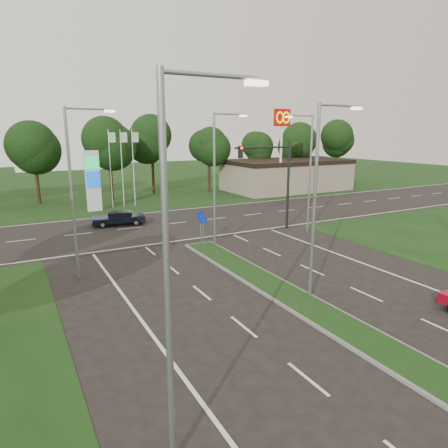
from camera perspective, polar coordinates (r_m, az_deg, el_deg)
name	(u,v)px	position (r m, az deg, el deg)	size (l,w,h in m)	color
ground	(407,365)	(15.72, 24.69, -17.86)	(160.00, 160.00, 0.00)	black
verge_far	(94,184)	(64.21, -18.12, 5.45)	(160.00, 50.00, 0.02)	black
cross_road	(164,225)	(34.56, -8.57, -0.09)	(160.00, 12.00, 0.02)	black
median_kerb	(326,317)	(18.00, 14.34, -12.74)	(2.00, 26.00, 0.12)	slate
commercial_building	(286,175)	(55.25, 8.92, 6.90)	(16.00, 9.00, 4.00)	gray
streetlight_median_near	(318,193)	(18.61, 13.33, 4.39)	(2.53, 0.22, 9.00)	gray
streetlight_median_far	(217,173)	(26.85, -1.01, 7.30)	(2.53, 0.22, 9.00)	gray
streetlight_left_near	(175,259)	(8.71, -6.97, -5.04)	(2.53, 0.22, 9.00)	gray
streetlight_left_far	(75,185)	(22.10, -20.50, 5.23)	(2.53, 0.22, 9.00)	gray
streetlight_right_far	(308,168)	(31.20, 11.93, 7.82)	(2.53, 0.22, 9.00)	gray
traffic_signal	(275,172)	(31.82, 7.33, 7.32)	(5.10, 0.42, 7.00)	black
median_signs	(201,222)	(27.31, -3.24, 0.22)	(1.16, 1.76, 2.38)	gray
gas_pylon	(95,179)	(41.71, -17.95, 6.12)	(5.80, 1.26, 8.00)	silver
mcdonalds_sign	(282,130)	(49.33, 8.26, 13.17)	(2.20, 0.47, 10.40)	silver
treeline_far	(115,140)	(49.01, -15.25, 11.50)	(6.00, 6.00, 9.90)	black
navy_sedan	(119,218)	(35.03, -14.81, 0.85)	(4.47, 2.40, 1.17)	black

